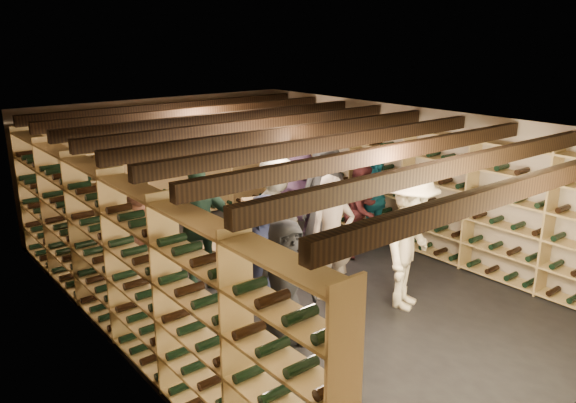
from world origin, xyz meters
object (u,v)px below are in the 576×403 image
Objects in this scene: crate_loose at (266,237)px; person_6 at (266,249)px; person_0 at (285,283)px; person_3 at (410,240)px; person_4 at (374,200)px; person_5 at (136,249)px; person_7 at (332,238)px; person_9 at (276,217)px; person_11 at (301,196)px; crate_stack_right at (215,255)px; person_10 at (198,226)px; crate_stack_left at (258,222)px; person_8 at (362,210)px; person_12 at (325,196)px.

person_6 is at bearing -126.27° from crate_loose.
person_6 is at bearing 73.46° from person_0.
person_4 is (1.38, 1.92, -0.14)m from person_3.
person_4 is 1.09× the size of person_5.
person_3 reaches higher than person_5.
person_4 is at bearing 31.80° from person_3.
person_7 is at bearing 102.62° from person_3.
person_7 is (-1.99, -1.06, 0.07)m from person_4.
person_9 is at bearing 63.88° from person_0.
person_11 is (1.11, 1.99, -0.05)m from person_7.
crate_stack_right is at bearing 85.16° from person_0.
person_10 is 1.10× the size of person_11.
person_6 is (-2.80, -0.62, -0.04)m from person_4.
crate_stack_right is at bearing -164.68° from crate_loose.
person_4 is 2.12m from person_9.
crate_stack_right is at bearing 91.85° from person_3.
person_6 is (1.34, -1.17, 0.02)m from person_5.
crate_stack_left is 0.51× the size of person_11.
person_10 reaches higher than person_7.
person_0 is at bearing -92.65° from person_6.
person_10 is (-2.72, 0.65, 0.14)m from person_8.
crate_stack_right is at bearing 164.64° from person_4.
person_4 is at bearing -7.11° from person_12.
person_7 is (2.15, -1.62, 0.13)m from person_5.
person_0 is 2.05m from person_9.
crate_stack_right is 0.40× the size of person_5.
person_3 is 2.37m from person_12.
person_9 is 1.12× the size of person_11.
person_3 is at bearing -92.77° from person_9.
person_10 is (0.05, 2.09, 0.14)m from person_0.
person_9 is at bearing -147.59° from person_12.
crate_loose is at bearing 15.32° from crate_stack_right.
person_0 is at bearing -120.13° from crate_stack_left.
person_5 is at bearing 152.28° from person_8.
person_8 reaches higher than person_6.
crate_loose is at bearing 46.88° from person_10.
person_9 is at bearing 120.05° from person_7.
person_5 is 1.78m from person_6.
person_11 is at bearing 92.17° from person_8.
person_7 is 0.94× the size of person_12.
crate_stack_left is 1.83m from person_8.
person_4 reaches higher than crate_stack_right.
person_12 reaches higher than crate_stack_left.
person_4 is (1.41, -1.27, 0.73)m from crate_loose.
person_3 reaches higher than person_6.
person_9 is at bearing 66.27° from person_6.
person_10 is (-1.61, -0.76, 0.49)m from crate_stack_left.
person_7 is 2.28m from person_11.
person_12 is (-0.31, 0.59, 0.15)m from person_8.
person_12 is at bearing -56.25° from crate_loose.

